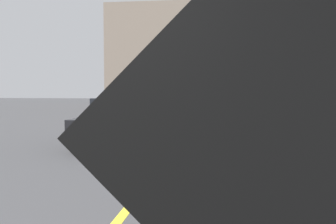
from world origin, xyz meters
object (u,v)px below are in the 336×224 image
(arrow_board_trailer, at_px, (213,128))
(highway_guide_sign, at_px, (271,60))
(box_truck, at_px, (241,85))
(traffic_cone_far_lane, at_px, (204,152))
(traffic_cone_mid_lane, at_px, (191,189))
(pickup_car, at_px, (125,120))
(roadwork_sign, at_px, (296,155))

(arrow_board_trailer, bearing_deg, highway_guide_sign, 76.87)
(box_truck, relative_size, traffic_cone_far_lane, 10.84)
(highway_guide_sign, xyz_separation_m, traffic_cone_mid_lane, (-3.44, -20.49, -3.13))
(pickup_car, bearing_deg, arrow_board_trailer, -3.13)
(box_truck, bearing_deg, traffic_cone_mid_lane, -95.50)
(pickup_car, height_order, traffic_cone_mid_lane, pickup_car)
(traffic_cone_far_lane, bearing_deg, traffic_cone_mid_lane, -90.55)
(traffic_cone_mid_lane, bearing_deg, highway_guide_sign, 80.48)
(box_truck, xyz_separation_m, traffic_cone_far_lane, (-1.22, -9.93, -1.50))
(arrow_board_trailer, bearing_deg, pickup_car, 176.87)
(pickup_car, bearing_deg, traffic_cone_far_lane, -52.77)
(highway_guide_sign, distance_m, traffic_cone_mid_lane, 21.01)
(arrow_board_trailer, xyz_separation_m, traffic_cone_mid_lane, (-0.15, -6.38, -0.19))
(arrow_board_trailer, relative_size, traffic_cone_mid_lane, 4.52)
(pickup_car, bearing_deg, roadwork_sign, -72.92)
(arrow_board_trailer, height_order, traffic_cone_far_lane, arrow_board_trailer)
(roadwork_sign, relative_size, box_truck, 0.35)
(highway_guide_sign, bearing_deg, pickup_car, -113.31)
(traffic_cone_mid_lane, bearing_deg, traffic_cone_far_lane, 89.45)
(roadwork_sign, xyz_separation_m, highway_guide_sign, (2.77, 24.51, 1.95))
(roadwork_sign, distance_m, box_truck, 17.06)
(roadwork_sign, xyz_separation_m, traffic_cone_far_lane, (-0.63, 7.12, -1.17))
(arrow_board_trailer, height_order, traffic_cone_mid_lane, arrow_board_trailer)
(highway_guide_sign, height_order, traffic_cone_far_lane, highway_guide_sign)
(box_truck, xyz_separation_m, traffic_cone_mid_lane, (-1.25, -13.03, -1.51))
(pickup_car, xyz_separation_m, highway_guide_sign, (6.02, 13.96, 2.73))
(traffic_cone_far_lane, bearing_deg, arrow_board_trailer, 87.95)
(pickup_car, relative_size, traffic_cone_far_lane, 7.99)
(box_truck, bearing_deg, highway_guide_sign, 73.69)
(arrow_board_trailer, bearing_deg, traffic_cone_mid_lane, -91.32)
(pickup_car, relative_size, traffic_cone_mid_lane, 8.28)
(pickup_car, xyz_separation_m, traffic_cone_far_lane, (2.61, -3.43, -0.39))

